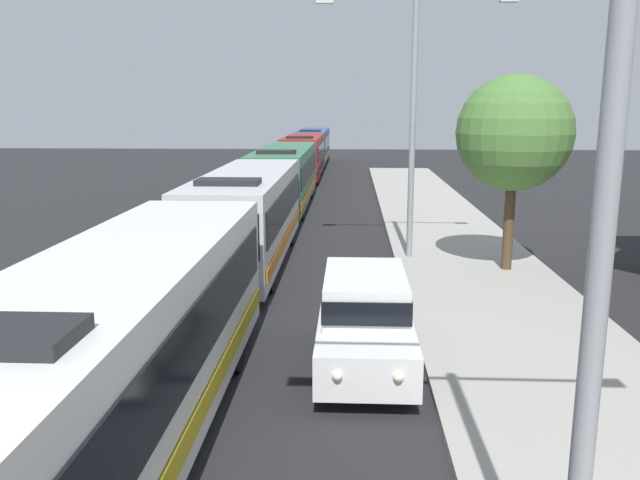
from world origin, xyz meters
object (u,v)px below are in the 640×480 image
bus_fourth_in_line (303,156)px  white_suv (365,316)px  roadside_tree (514,134)px  bus_rear (313,146)px  streetlamp_near (615,94)px  bus_middle (285,175)px  bus_second_in_line (248,214)px  streetlamp_mid (413,99)px  bus_lead (120,348)px

bus_fourth_in_line → white_suv: size_ratio=2.17×
roadside_tree → bus_rear: bearing=102.5°
bus_fourth_in_line → streetlamp_near: streetlamp_near is taller
bus_middle → streetlamp_near: size_ratio=1.48×
bus_rear → streetlamp_near: streetlamp_near is taller
streetlamp_near → roadside_tree: bearing=78.9°
bus_second_in_line → streetlamp_near: 16.94m
bus_rear → roadside_tree: size_ratio=2.07×
bus_second_in_line → streetlamp_mid: bearing=7.6°
bus_rear → bus_middle: bearing=-90.0°
bus_middle → bus_rear: (0.00, 24.58, 0.00)m
bus_second_in_line → roadside_tree: roadside_tree is taller
bus_middle → streetlamp_mid: 13.17m
bus_fourth_in_line → roadside_tree: 27.39m
bus_second_in_line → streetlamp_near: bearing=-71.0°
bus_middle → streetlamp_mid: size_ratio=1.44×
bus_rear → white_suv: 45.23m
bus_second_in_line → white_suv: bearing=-66.1°
bus_rear → bus_fourth_in_line: bearing=-90.0°
bus_lead → bus_middle: same height
bus_second_in_line → bus_middle: size_ratio=0.87×
bus_second_in_line → bus_middle: (0.00, 12.15, 0.00)m
bus_fourth_in_line → streetlamp_mid: (5.40, -24.39, 3.72)m
bus_fourth_in_line → white_suv: bearing=-83.7°
streetlamp_near → streetlamp_mid: bearing=90.0°
bus_lead → bus_middle: bearing=90.0°
bus_lead → streetlamp_mid: size_ratio=1.32×
bus_second_in_line → streetlamp_near: streetlamp_near is taller
bus_fourth_in_line → streetlamp_mid: 25.25m
bus_lead → roadside_tree: size_ratio=1.89×
streetlamp_mid → bus_second_in_line: bearing=-172.4°
bus_fourth_in_line → white_suv: 33.66m
bus_lead → roadside_tree: bearing=53.2°
white_suv → streetlamp_mid: streetlamp_mid is taller
bus_middle → streetlamp_near: bearing=-79.0°
streetlamp_mid → bus_rear: bearing=98.5°
bus_lead → streetlamp_near: bearing=-34.5°
streetlamp_mid → bus_lead: bearing=-113.1°
white_suv → bus_lead: bearing=-135.7°
streetlamp_mid → roadside_tree: size_ratio=1.43×
bus_lead → bus_rear: (0.00, 48.68, 0.00)m
streetlamp_near → bus_fourth_in_line: bearing=97.5°
bus_lead → bus_fourth_in_line: bearing=90.0°
bus_second_in_line → bus_middle: bearing=90.0°
bus_fourth_in_line → white_suv: bus_fourth_in_line is taller
roadside_tree → streetlamp_mid: bearing=151.7°
bus_rear → bus_lead: bearing=-90.0°
bus_fourth_in_line → streetlamp_mid: bearing=-77.5°
bus_second_in_line → streetlamp_near: (5.40, -15.65, 3.60)m
streetlamp_mid → roadside_tree: (2.91, -1.57, -1.05)m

